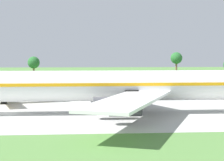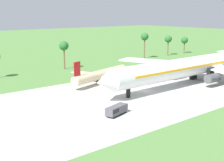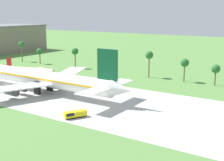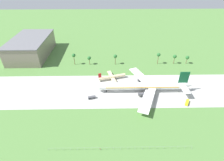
% 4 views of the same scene
% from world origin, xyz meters
% --- Properties ---
extents(ground_plane, '(600.00, 600.00, 0.00)m').
position_xyz_m(ground_plane, '(0.00, 0.00, 0.00)').
color(ground_plane, '#517F3D').
extents(taxiway_strip, '(320.00, 44.00, 0.02)m').
position_xyz_m(taxiway_strip, '(0.00, 0.00, 0.01)').
color(taxiway_strip, '#B2B2AD').
rests_on(taxiway_strip, ground_plane).
extents(jet_airliner, '(79.14, 61.59, 17.99)m').
position_xyz_m(jet_airliner, '(21.58, -2.12, 5.27)').
color(jet_airliner, white).
rests_on(jet_airliner, ground_plane).
extents(regional_aircraft, '(24.20, 22.01, 8.14)m').
position_xyz_m(regional_aircraft, '(-3.74, 15.64, 2.68)').
color(regional_aircraft, beige).
rests_on(regional_aircraft, ground_plane).
extents(baggage_tug, '(6.14, 3.47, 2.05)m').
position_xyz_m(baggage_tug, '(-19.67, -10.70, 1.12)').
color(baggage_tug, black).
rests_on(baggage_tug, ground_plane).
extents(palm_tree_row, '(118.11, 3.60, 12.09)m').
position_xyz_m(palm_tree_row, '(18.24, 43.82, 8.41)').
color(palm_tree_row, brown).
rests_on(palm_tree_row, ground_plane).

